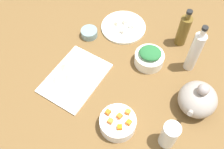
# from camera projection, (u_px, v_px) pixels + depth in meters

# --- Properties ---
(tabletop) EXTENTS (1.90, 1.90, 0.03)m
(tabletop) POSITION_uv_depth(u_px,v_px,m) (112.00, 82.00, 1.13)
(tabletop) COLOR brown
(tabletop) RESTS_ON ground
(cutting_board) EXTENTS (0.30, 0.22, 0.01)m
(cutting_board) POSITION_uv_depth(u_px,v_px,m) (75.00, 78.00, 1.12)
(cutting_board) COLOR white
(cutting_board) RESTS_ON tabletop
(plate_tofu) EXTENTS (0.23, 0.23, 0.01)m
(plate_tofu) POSITION_uv_depth(u_px,v_px,m) (123.00, 27.00, 1.29)
(plate_tofu) COLOR white
(plate_tofu) RESTS_ON tabletop
(bowl_greens) EXTENTS (0.13, 0.13, 0.06)m
(bowl_greens) POSITION_uv_depth(u_px,v_px,m) (149.00, 59.00, 1.15)
(bowl_greens) COLOR white
(bowl_greens) RESTS_ON tabletop
(bowl_carrots) EXTENTS (0.14, 0.14, 0.06)m
(bowl_carrots) POSITION_uv_depth(u_px,v_px,m) (118.00, 123.00, 0.98)
(bowl_carrots) COLOR white
(bowl_carrots) RESTS_ON tabletop
(bowl_small_side) EXTENTS (0.08, 0.08, 0.04)m
(bowl_small_side) POSITION_uv_depth(u_px,v_px,m) (89.00, 33.00, 1.25)
(bowl_small_side) COLOR gray
(bowl_small_side) RESTS_ON tabletop
(teapot) EXTENTS (0.18, 0.15, 0.16)m
(teapot) POSITION_uv_depth(u_px,v_px,m) (198.00, 99.00, 1.00)
(teapot) COLOR #9D938B
(teapot) RESTS_ON tabletop
(bottle_0) EXTENTS (0.05, 0.05, 0.26)m
(bottle_0) POSITION_uv_depth(u_px,v_px,m) (195.00, 52.00, 1.07)
(bottle_0) COLOR silver
(bottle_0) RESTS_ON tabletop
(bottle_1) EXTENTS (0.05, 0.05, 0.20)m
(bottle_1) POSITION_uv_depth(u_px,v_px,m) (183.00, 30.00, 1.17)
(bottle_1) COLOR brown
(bottle_1) RESTS_ON tabletop
(drinking_glass_0) EXTENTS (0.06, 0.06, 0.13)m
(drinking_glass_0) POSITION_uv_depth(u_px,v_px,m) (169.00, 135.00, 0.92)
(drinking_glass_0) COLOR white
(drinking_glass_0) RESTS_ON tabletop
(carrot_cube_0) EXTENTS (0.02, 0.02, 0.02)m
(carrot_cube_0) POSITION_uv_depth(u_px,v_px,m) (128.00, 112.00, 0.97)
(carrot_cube_0) COLOR orange
(carrot_cube_0) RESTS_ON bowl_carrots
(carrot_cube_1) EXTENTS (0.02, 0.02, 0.02)m
(carrot_cube_1) POSITION_uv_depth(u_px,v_px,m) (110.00, 121.00, 0.95)
(carrot_cube_1) COLOR orange
(carrot_cube_1) RESTS_ON bowl_carrots
(carrot_cube_2) EXTENTS (0.02, 0.02, 0.02)m
(carrot_cube_2) POSITION_uv_depth(u_px,v_px,m) (129.00, 122.00, 0.95)
(carrot_cube_2) COLOR orange
(carrot_cube_2) RESTS_ON bowl_carrots
(carrot_cube_3) EXTENTS (0.03, 0.03, 0.02)m
(carrot_cube_3) POSITION_uv_depth(u_px,v_px,m) (120.00, 127.00, 0.93)
(carrot_cube_3) COLOR orange
(carrot_cube_3) RESTS_ON bowl_carrots
(carrot_cube_4) EXTENTS (0.02, 0.02, 0.02)m
(carrot_cube_4) POSITION_uv_depth(u_px,v_px,m) (108.00, 112.00, 0.97)
(carrot_cube_4) COLOR orange
(carrot_cube_4) RESTS_ON bowl_carrots
(carrot_cube_5) EXTENTS (0.02, 0.02, 0.02)m
(carrot_cube_5) POSITION_uv_depth(u_px,v_px,m) (119.00, 116.00, 0.96)
(carrot_cube_5) COLOR orange
(carrot_cube_5) RESTS_ON bowl_carrots
(chopped_greens_mound) EXTENTS (0.13, 0.13, 0.03)m
(chopped_greens_mound) POSITION_uv_depth(u_px,v_px,m) (150.00, 53.00, 1.12)
(chopped_greens_mound) COLOR #266834
(chopped_greens_mound) RESTS_ON bowl_greens
(tofu_cube_0) EXTENTS (0.03, 0.03, 0.02)m
(tofu_cube_0) POSITION_uv_depth(u_px,v_px,m) (123.00, 30.00, 1.26)
(tofu_cube_0) COLOR white
(tofu_cube_0) RESTS_ON plate_tofu
(tofu_cube_1) EXTENTS (0.03, 0.03, 0.02)m
(tofu_cube_1) POSITION_uv_depth(u_px,v_px,m) (125.00, 21.00, 1.29)
(tofu_cube_1) COLOR silver
(tofu_cube_1) RESTS_ON plate_tofu
(tofu_cube_2) EXTENTS (0.02, 0.02, 0.02)m
(tofu_cube_2) POSITION_uv_depth(u_px,v_px,m) (117.00, 22.00, 1.29)
(tofu_cube_2) COLOR #F3E2C9
(tofu_cube_2) RESTS_ON plate_tofu
(tofu_cube_3) EXTENTS (0.03, 0.03, 0.02)m
(tofu_cube_3) POSITION_uv_depth(u_px,v_px,m) (132.00, 26.00, 1.27)
(tofu_cube_3) COLOR white
(tofu_cube_3) RESTS_ON plate_tofu
(dumpling_0) EXTENTS (0.05, 0.05, 0.03)m
(dumpling_0) POSITION_uv_depth(u_px,v_px,m) (70.00, 77.00, 1.10)
(dumpling_0) COLOR beige
(dumpling_0) RESTS_ON cutting_board
(dumpling_1) EXTENTS (0.07, 0.07, 0.03)m
(dumpling_1) POSITION_uv_depth(u_px,v_px,m) (56.00, 80.00, 1.09)
(dumpling_1) COLOR beige
(dumpling_1) RESTS_ON cutting_board
(dumpling_2) EXTENTS (0.08, 0.08, 0.03)m
(dumpling_2) POSITION_uv_depth(u_px,v_px,m) (91.00, 64.00, 1.14)
(dumpling_2) COLOR beige
(dumpling_2) RESTS_ON cutting_board
(dumpling_3) EXTENTS (0.06, 0.06, 0.02)m
(dumpling_3) POSITION_uv_depth(u_px,v_px,m) (79.00, 58.00, 1.16)
(dumpling_3) COLOR beige
(dumpling_3) RESTS_ON cutting_board
(dumpling_4) EXTENTS (0.05, 0.06, 0.03)m
(dumpling_4) POSITION_uv_depth(u_px,v_px,m) (71.00, 92.00, 1.06)
(dumpling_4) COLOR beige
(dumpling_4) RESTS_ON cutting_board
(dumpling_5) EXTENTS (0.06, 0.06, 0.03)m
(dumpling_5) POSITION_uv_depth(u_px,v_px,m) (66.00, 66.00, 1.13)
(dumpling_5) COLOR beige
(dumpling_5) RESTS_ON cutting_board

